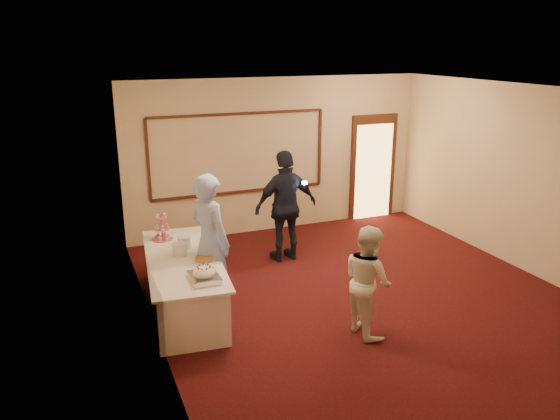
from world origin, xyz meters
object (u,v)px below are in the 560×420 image
Objects in this scene: woman at (368,280)px; guest at (286,206)px; cupcake_stand at (162,229)px; man at (210,242)px; plate_stack_a at (179,250)px; plate_stack_b at (184,242)px; tart at (204,259)px; pavlova_tray at (204,274)px; buffet_table at (184,283)px.

guest is (-0.02, 2.69, 0.23)m from woman.
cupcake_stand is 1.04m from man.
man is at bearing -22.67° from plate_stack_a.
guest is (1.92, 0.79, 0.11)m from plate_stack_b.
tart is 0.15× the size of guest.
guest is at bearing 27.57° from plate_stack_a.
man is at bearing 69.52° from pavlova_tray.
plate_stack_a is at bearing -114.46° from plate_stack_b.
man is at bearing 46.67° from woman.
woman is at bearing -36.67° from buffet_table.
cupcake_stand is at bearing 117.36° from plate_stack_b.
pavlova_tray is at bearing -104.23° from tart.
tart is 2.21m from woman.
cupcake_stand is 2.18m from guest.
cupcake_stand reaches higher than tart.
buffet_table is 0.53m from tart.
cupcake_stand is at bearing 4.84° from guest.
guest is (1.93, 2.00, 0.11)m from pavlova_tray.
plate_stack_a is 0.11× the size of guest.
buffet_table is at bearing 51.07° from woman.
guest is (2.16, 0.34, 0.03)m from cupcake_stand.
guest reaches higher than woman.
plate_stack_a is 0.74× the size of tart.
man is 1.34× the size of woman.
guest is at bearing 29.95° from buffet_table.
tart is (0.38, -1.07, -0.14)m from cupcake_stand.
pavlova_tray is 0.25× the size of man.
tart is 0.15× the size of man.
cupcake_stand is at bearing 97.67° from pavlova_tray.
man reaches higher than tart.
buffet_table is at bearing -105.34° from plate_stack_b.
plate_stack_b is 0.69× the size of tart.
man reaches higher than buffet_table.
tart is (0.27, -0.33, -0.06)m from plate_stack_a.
buffet_table is at bearing 136.57° from tart.
guest is at bearing 22.30° from plate_stack_b.
man reaches higher than guest.
buffet_table is 1.37× the size of guest.
guest is at bearing 8.88° from cupcake_stand.
tart reaches higher than buffet_table.
woman reaches higher than buffet_table.
plate_stack_a is 0.31m from plate_stack_b.
man is 1.02× the size of guest.
plate_stack_b is 2.08m from guest.
buffet_table is 1.81× the size of woman.
pavlova_tray is at bearing 68.30° from woman.
plate_stack_a is at bearing 129.33° from tart.
tart is at bearing 117.58° from man.
woman is at bearing 86.28° from guest.
man is 2.06m from guest.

